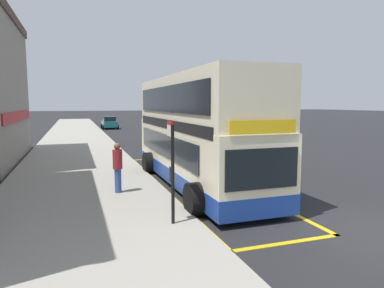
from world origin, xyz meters
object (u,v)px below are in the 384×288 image
Objects in this scene: double_decker_bus at (196,135)px; pedestrian_waiting_near_sign at (118,166)px; parked_car_teal_ahead at (109,123)px; bus_stop_sign at (172,164)px.

double_decker_bus is 5.90× the size of pedestrian_waiting_near_sign.
parked_car_teal_ahead is (-0.23, 33.71, -1.26)m from double_decker_bus.
double_decker_bus is at bearing -88.50° from parked_car_teal_ahead.
parked_car_teal_ahead is 2.34× the size of pedestrian_waiting_near_sign.
pedestrian_waiting_near_sign is (-3.04, -34.56, 0.32)m from parked_car_teal_ahead.
pedestrian_waiting_near_sign is at bearing 105.10° from bus_stop_sign.
double_decker_bus reaches higher than parked_car_teal_ahead.
bus_stop_sign is 1.52× the size of pedestrian_waiting_near_sign.
bus_stop_sign is 0.65× the size of parked_car_teal_ahead.
pedestrian_waiting_near_sign reaches higher than parked_car_teal_ahead.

